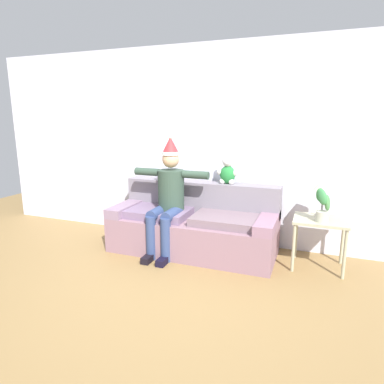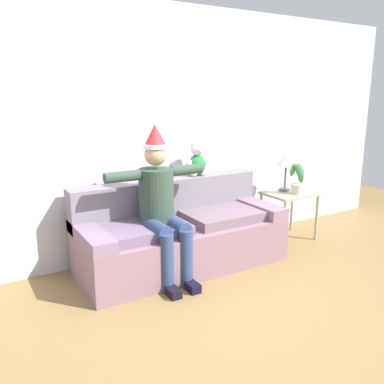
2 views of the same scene
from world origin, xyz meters
The scene contains 8 objects.
ground_plane centered at (0.00, 0.00, 0.00)m, with size 10.00×10.00×0.00m, color olive.
back_wall centered at (0.00, 1.55, 1.35)m, with size 7.00×0.10×2.70m, color silver.
couch centered at (0.00, 1.04, 0.34)m, with size 2.14×0.87×0.88m.
person_seated centered at (-0.30, 0.87, 0.78)m, with size 1.02×0.77×1.53m.
teddy_bear centered at (0.37, 1.30, 1.05)m, with size 0.29×0.17×0.38m.
side_table centered at (1.55, 1.05, 0.50)m, with size 0.59×0.49×0.59m.
table_lamp centered at (1.55, 1.14, 0.97)m, with size 0.24×0.24×0.49m.
potted_plant centered at (1.55, 0.94, 0.78)m, with size 0.20×0.23×0.40m.
Camera 1 is at (1.46, -2.91, 1.73)m, focal length 31.27 mm.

